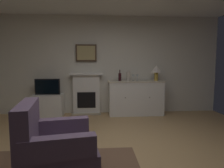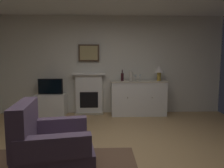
# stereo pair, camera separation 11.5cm
# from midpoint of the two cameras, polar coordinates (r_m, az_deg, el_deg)

# --- Properties ---
(ground_plane) EXTENTS (6.10, 5.55, 0.10)m
(ground_plane) POSITION_cam_midpoint_polar(r_m,az_deg,el_deg) (2.88, 2.38, -22.75)
(ground_plane) COLOR tan
(ground_plane) RESTS_ON ground
(wall_rear) EXTENTS (6.10, 0.06, 2.63)m
(wall_rear) POSITION_cam_midpoint_polar(r_m,az_deg,el_deg) (5.27, 0.18, 5.64)
(wall_rear) COLOR silver
(wall_rear) RESTS_ON ground_plane
(fireplace_unit) EXTENTS (0.87, 0.30, 1.10)m
(fireplace_unit) POSITION_cam_midpoint_polar(r_m,az_deg,el_deg) (5.21, -6.17, -2.83)
(fireplace_unit) COLOR white
(fireplace_unit) RESTS_ON ground_plane
(framed_picture) EXTENTS (0.55, 0.04, 0.45)m
(framed_picture) POSITION_cam_midpoint_polar(r_m,az_deg,el_deg) (5.21, -6.26, 9.14)
(framed_picture) COLOR #473323
(sideboard_cabinet) EXTENTS (1.44, 0.49, 0.90)m
(sideboard_cabinet) POSITION_cam_midpoint_polar(r_m,az_deg,el_deg) (5.12, 8.45, -4.10)
(sideboard_cabinet) COLOR white
(sideboard_cabinet) RESTS_ON ground_plane
(table_lamp) EXTENTS (0.26, 0.26, 0.40)m
(table_lamp) POSITION_cam_midpoint_polar(r_m,az_deg,el_deg) (5.17, 14.43, 3.99)
(table_lamp) COLOR #B79338
(table_lamp) RESTS_ON sideboard_cabinet
(wine_bottle) EXTENTS (0.08, 0.08, 0.29)m
(wine_bottle) POSITION_cam_midpoint_polar(r_m,az_deg,el_deg) (5.04, 3.72, 2.16)
(wine_bottle) COLOR #331419
(wine_bottle) RESTS_ON sideboard_cabinet
(wine_glass_left) EXTENTS (0.07, 0.07, 0.16)m
(wine_glass_left) POSITION_cam_midpoint_polar(r_m,az_deg,el_deg) (5.08, 7.69, 2.31)
(wine_glass_left) COLOR silver
(wine_glass_left) RESTS_ON sideboard_cabinet
(wine_glass_center) EXTENTS (0.07, 0.07, 0.16)m
(wine_glass_center) POSITION_cam_midpoint_polar(r_m,az_deg,el_deg) (5.08, 8.94, 2.29)
(wine_glass_center) COLOR silver
(wine_glass_center) RESTS_ON sideboard_cabinet
(vase_decorative) EXTENTS (0.11, 0.11, 0.28)m
(vase_decorative) POSITION_cam_midpoint_polar(r_m,az_deg,el_deg) (4.97, 6.25, 2.46)
(vase_decorative) COLOR beige
(vase_decorative) RESTS_ON sideboard_cabinet
(tv_cabinet) EXTENTS (0.75, 0.42, 0.56)m
(tv_cabinet) POSITION_cam_midpoint_polar(r_m,az_deg,el_deg) (5.27, -16.97, -5.90)
(tv_cabinet) COLOR white
(tv_cabinet) RESTS_ON ground_plane
(tv_set) EXTENTS (0.62, 0.07, 0.40)m
(tv_set) POSITION_cam_midpoint_polar(r_m,az_deg,el_deg) (5.17, -17.19, -0.71)
(tv_set) COLOR black
(tv_set) RESTS_ON tv_cabinet
(armchair) EXTENTS (0.93, 0.89, 0.92)m
(armchair) POSITION_cam_midpoint_polar(r_m,az_deg,el_deg) (2.38, -16.30, -17.85)
(armchair) COLOR #604C66
(armchair) RESTS_ON ground_plane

